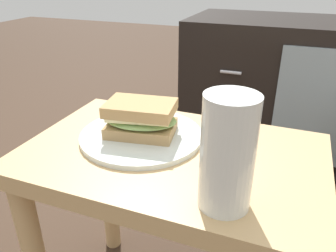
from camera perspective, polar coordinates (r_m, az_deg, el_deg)
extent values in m
cube|color=tan|center=(0.64, 0.66, -5.58)|extent=(0.56, 0.36, 0.04)
cylinder|color=tan|center=(0.97, -10.18, -10.17)|extent=(0.04, 0.04, 0.43)
cylinder|color=tan|center=(0.86, 20.39, -16.72)|extent=(0.04, 0.04, 0.43)
cube|color=black|center=(1.54, 21.81, 5.65)|extent=(0.96, 0.44, 0.58)
cube|color=#8C9EA8|center=(1.33, 26.74, 2.18)|extent=(0.42, 0.01, 0.44)
cylinder|color=silver|center=(1.30, 10.71, 9.01)|extent=(0.08, 0.01, 0.01)
cylinder|color=silver|center=(1.38, 9.96, 0.24)|extent=(0.08, 0.01, 0.01)
cylinder|color=silver|center=(0.67, -4.56, -1.60)|extent=(0.25, 0.25, 0.01)
cube|color=tan|center=(0.67, -4.61, -0.38)|extent=(0.14, 0.11, 0.02)
ellipsoid|color=#8CB260|center=(0.66, -4.67, 1.10)|extent=(0.16, 0.12, 0.02)
cube|color=beige|center=(0.65, -4.70, 1.98)|extent=(0.14, 0.11, 0.01)
cube|color=tan|center=(0.65, -4.74, 3.11)|extent=(0.14, 0.11, 0.02)
cylinder|color=silver|center=(0.46, 10.16, -4.67)|extent=(0.08, 0.08, 0.17)
cylinder|color=#C67219|center=(0.46, 10.07, -5.74)|extent=(0.07, 0.07, 0.14)
cylinder|color=white|center=(0.43, 10.85, 2.99)|extent=(0.07, 0.07, 0.01)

